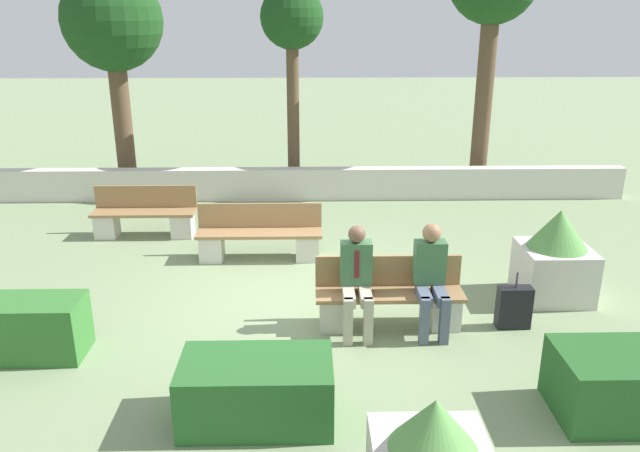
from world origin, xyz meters
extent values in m
plane|color=gray|center=(0.00, 0.00, 0.00)|extent=(60.00, 60.00, 0.00)
cube|color=beige|center=(0.00, 4.85, 0.33)|extent=(13.68, 0.30, 0.66)
cube|color=#937047|center=(1.20, -0.79, 0.44)|extent=(1.84, 0.44, 0.05)
cube|color=#937047|center=(1.20, -0.54, 0.66)|extent=(1.84, 0.04, 0.40)
cube|color=beige|center=(0.51, -0.79, 0.21)|extent=(0.36, 0.40, 0.41)
cube|color=beige|center=(1.89, -0.79, 0.21)|extent=(0.36, 0.40, 0.41)
cube|color=#937047|center=(-2.68, 2.61, 0.44)|extent=(1.79, 0.44, 0.05)
cube|color=#937047|center=(-2.68, 2.85, 0.66)|extent=(1.79, 0.04, 0.40)
cube|color=beige|center=(-3.34, 2.61, 0.21)|extent=(0.36, 0.40, 0.41)
cube|color=beige|center=(-2.01, 2.61, 0.21)|extent=(0.36, 0.40, 0.41)
cube|color=#937047|center=(-0.58, 1.50, 0.44)|extent=(1.98, 0.44, 0.05)
cube|color=#937047|center=(-0.58, 1.74, 0.66)|extent=(1.98, 0.04, 0.40)
cube|color=beige|center=(-1.34, 1.50, 0.21)|extent=(0.36, 0.40, 0.41)
cube|color=beige|center=(0.18, 1.50, 0.21)|extent=(0.36, 0.40, 0.41)
cube|color=#B2A893|center=(0.68, -1.00, 0.53)|extent=(0.14, 0.46, 0.13)
cube|color=#B2A893|center=(0.88, -1.00, 0.53)|extent=(0.14, 0.46, 0.13)
cube|color=#B2A893|center=(0.66, -1.23, 0.30)|extent=(0.11, 0.11, 0.59)
cube|color=#B2A893|center=(0.90, -1.23, 0.30)|extent=(0.11, 0.11, 0.59)
cube|color=#3D6B42|center=(0.78, -0.76, 0.86)|extent=(0.38, 0.22, 0.54)
sphere|color=brown|center=(0.78, -0.78, 1.24)|extent=(0.21, 0.21, 0.21)
cube|color=maroon|center=(0.78, -0.87, 0.88)|extent=(0.06, 0.01, 0.35)
cube|color=#515B70|center=(1.58, -1.00, 0.53)|extent=(0.14, 0.46, 0.13)
cube|color=#515B70|center=(1.78, -1.00, 0.53)|extent=(0.14, 0.46, 0.13)
cube|color=#515B70|center=(1.56, -1.23, 0.30)|extent=(0.11, 0.11, 0.59)
cube|color=#515B70|center=(1.80, -1.23, 0.30)|extent=(0.11, 0.11, 0.59)
cube|color=#3D6B42|center=(1.68, -0.76, 0.86)|extent=(0.38, 0.22, 0.54)
sphere|color=#936B4C|center=(1.68, -0.78, 1.24)|extent=(0.23, 0.23, 0.23)
cube|color=#286028|center=(-0.32, -2.65, 0.32)|extent=(1.46, 0.81, 0.64)
cube|color=#235623|center=(3.39, -2.63, 0.33)|extent=(1.59, 0.87, 0.66)
cube|color=#33702D|center=(-3.31, -1.38, 0.34)|extent=(1.84, 0.63, 0.69)
cone|color=#569347|center=(1.14, -3.84, 0.80)|extent=(0.70, 0.70, 0.43)
cube|color=beige|center=(3.57, 0.03, 0.37)|extent=(0.92, 0.92, 0.73)
cone|color=#569347|center=(3.57, 0.03, 1.00)|extent=(0.80, 0.80, 0.53)
cube|color=black|center=(2.75, -0.83, 0.27)|extent=(0.42, 0.19, 0.54)
cylinder|color=#333338|center=(2.75, -0.83, 0.64)|extent=(0.02, 0.02, 0.20)
cylinder|color=brown|center=(-3.72, 5.48, 1.51)|extent=(0.39, 0.39, 3.03)
sphere|color=#194219|center=(-3.72, 5.48, 3.59)|extent=(2.03, 2.03, 2.03)
cylinder|color=brown|center=(-0.10, 5.44, 1.65)|extent=(0.26, 0.26, 3.30)
sphere|color=#194219|center=(-0.10, 5.44, 3.65)|extent=(1.28, 1.28, 1.28)
cylinder|color=brown|center=(3.98, 5.62, 1.95)|extent=(0.37, 0.37, 3.90)
camera|label=1|loc=(0.18, -7.80, 3.78)|focal=35.00mm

